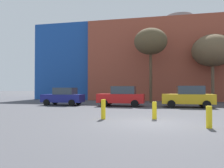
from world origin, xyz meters
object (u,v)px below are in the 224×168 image
Objects in this scene: bollard_yellow_1 at (103,109)px; bollard_yellow_0 at (154,110)px; parked_car_2 at (188,97)px; bare_tree_2 at (212,51)px; bollard_yellow_2 at (209,117)px; parked_car_0 at (64,96)px; parked_car_1 at (122,96)px; bare_tree_1 at (151,42)px.

bollard_yellow_0 is at bearing 12.16° from bollard_yellow_1.
bare_tree_2 is at bearing -116.58° from parked_car_2.
bollard_yellow_0 is 1.01× the size of bollard_yellow_2.
parked_car_0 is 0.93× the size of parked_car_1.
bollard_yellow_2 is (4.89, -1.63, -0.07)m from bollard_yellow_1.
bare_tree_1 is at bearing 92.88° from bollard_yellow_0.
parked_car_2 is 9.41m from bare_tree_2.
parked_car_0 is 11.73m from bollard_yellow_0.
bare_tree_2 is 17.08m from bollard_yellow_0.
parked_car_2 is 0.55× the size of bare_tree_2.
bollard_yellow_1 is at bearing -167.84° from bollard_yellow_0.
parked_car_1 is (5.68, 0.00, 0.06)m from parked_car_0.
parked_car_1 is at bearing 117.99° from bollard_yellow_2.
parked_car_2 is at bearing 180.00° from parked_car_0.
parked_car_2 reaches higher than parked_car_0.
bollard_yellow_2 is at bearing -103.11° from bare_tree_2.
bare_tree_1 reaches higher than bare_tree_2.
bare_tree_1 reaches higher than parked_car_2.
bare_tree_2 reaches higher than parked_car_1.
bollard_yellow_1 is (-5.32, -8.37, -0.39)m from parked_car_2.
bare_tree_1 is at bearing -168.33° from bare_tree_2.
parked_car_2 is at bearing 57.59° from bollard_yellow_1.
bollard_yellow_1 is at bearing 92.92° from parked_car_1.
parked_car_2 is (11.42, -0.00, 0.08)m from parked_car_0.
parked_car_0 is 11.42m from parked_car_2.
parked_car_2 is (5.74, -0.00, 0.01)m from parked_car_1.
parked_car_2 reaches higher than bollard_yellow_2.
parked_car_2 is at bearing 180.00° from parked_car_1.
parked_car_2 is 8.94m from bare_tree_1.
bare_tree_2 is at bearing 67.34° from bollard_yellow_0.
bollard_yellow_2 is (2.92, -15.71, -6.48)m from bare_tree_1.
parked_car_1 is at bearing -112.79° from bare_tree_1.
bollard_yellow_1 reaches higher than bollard_yellow_2.
parked_car_1 is 11.34m from bollard_yellow_2.
bare_tree_1 is 1.09× the size of bare_tree_2.
bollard_yellow_2 is (5.32, -10.01, -0.45)m from parked_car_1.
parked_car_1 reaches higher than parked_car_0.
parked_car_0 is 14.87m from bollard_yellow_2.
bare_tree_2 reaches higher than parked_car_2.
bollard_yellow_2 is (-3.99, -17.14, -5.46)m from bare_tree_2.
parked_car_2 is 4.69× the size of bollard_yellow_2.
bare_tree_1 is (2.40, 5.71, 6.03)m from parked_car_1.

